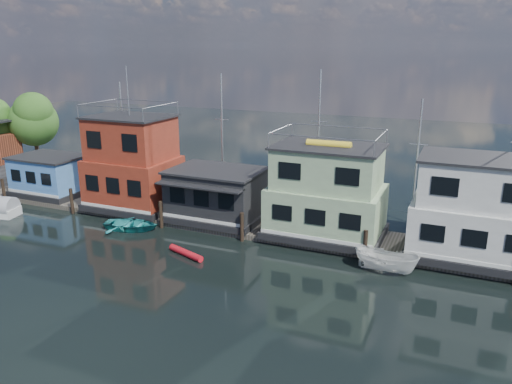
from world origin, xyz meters
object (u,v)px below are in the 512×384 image
at_px(houseboat_blue, 50,175).
at_px(houseboat_red, 133,165).
at_px(houseboat_white, 477,211).
at_px(houseboat_green, 327,193).
at_px(dinghy_teal, 131,224).
at_px(red_kayak, 186,253).
at_px(houseboat_dark, 217,194).
at_px(motorboat, 386,261).

relative_size(houseboat_blue, houseboat_red, 0.54).
height_order(houseboat_blue, houseboat_white, houseboat_white).
distance_m(houseboat_green, dinghy_teal, 15.31).
relative_size(houseboat_blue, red_kayak, 2.05).
distance_m(houseboat_red, houseboat_dark, 8.18).
bearing_deg(houseboat_blue, houseboat_dark, -0.06).
bearing_deg(houseboat_red, houseboat_white, 0.00).
bearing_deg(houseboat_blue, houseboat_red, 0.00).
relative_size(houseboat_red, houseboat_dark, 1.60).
bearing_deg(houseboat_dark, dinghy_teal, -143.09).
distance_m(houseboat_blue, houseboat_red, 9.69).
bearing_deg(houseboat_red, red_kayak, -36.70).
xyz_separation_m(houseboat_dark, houseboat_green, (9.00, 0.02, 1.13)).
height_order(houseboat_green, motorboat, houseboat_green).
height_order(houseboat_green, houseboat_white, houseboat_green).
bearing_deg(houseboat_white, houseboat_blue, -180.00).
xyz_separation_m(houseboat_blue, red_kayak, (18.63, -6.81, -1.98)).
bearing_deg(red_kayak, houseboat_red, 163.38).
height_order(houseboat_dark, houseboat_green, houseboat_green).
height_order(red_kayak, dinghy_teal, dinghy_teal).
height_order(houseboat_white, red_kayak, houseboat_white).
bearing_deg(dinghy_teal, houseboat_red, 19.05).
relative_size(houseboat_dark, houseboat_green, 0.88).
height_order(houseboat_dark, red_kayak, houseboat_dark).
distance_m(houseboat_blue, red_kayak, 19.94).
bearing_deg(motorboat, red_kayak, 110.16).
xyz_separation_m(houseboat_red, houseboat_dark, (8.00, -0.02, -1.69)).
bearing_deg(houseboat_red, houseboat_dark, -0.14).
height_order(houseboat_white, motorboat, houseboat_white).
bearing_deg(dinghy_teal, motorboat, -103.06).
bearing_deg(red_kayak, houseboat_dark, 119.56).
bearing_deg(houseboat_white, motorboat, -140.44).
xyz_separation_m(houseboat_green, dinghy_teal, (-14.42, -4.09, -3.11)).
relative_size(houseboat_white, dinghy_teal, 1.97).
relative_size(houseboat_green, motorboat, 2.04).
relative_size(houseboat_red, houseboat_green, 1.41).
xyz_separation_m(houseboat_dark, dinghy_teal, (-5.42, -4.07, -1.98)).
bearing_deg(houseboat_dark, red_kayak, -80.52).
bearing_deg(houseboat_dark, motorboat, -15.96).
distance_m(houseboat_white, dinghy_teal, 24.95).
bearing_deg(houseboat_blue, dinghy_teal, -18.71).
relative_size(houseboat_white, motorboat, 2.04).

